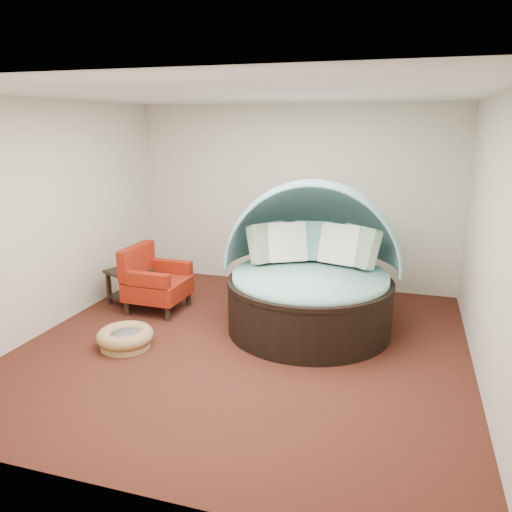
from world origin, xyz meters
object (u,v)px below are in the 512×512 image
(pet_basket, at_px, (125,338))
(side_table, at_px, (130,282))
(red_armchair, at_px, (154,281))
(canopy_daybed, at_px, (311,261))

(pet_basket, xyz_separation_m, side_table, (-0.70, 1.29, 0.21))
(pet_basket, relative_size, side_table, 1.08)
(pet_basket, xyz_separation_m, red_armchair, (-0.26, 1.19, 0.30))
(canopy_daybed, bearing_deg, red_armchair, 174.59)
(canopy_daybed, height_order, pet_basket, canopy_daybed)
(canopy_daybed, xyz_separation_m, red_armchair, (-2.17, -0.05, -0.45))
(pet_basket, bearing_deg, side_table, 118.44)
(canopy_daybed, distance_m, side_table, 2.66)
(pet_basket, bearing_deg, canopy_daybed, 32.90)
(canopy_daybed, bearing_deg, pet_basket, -153.75)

